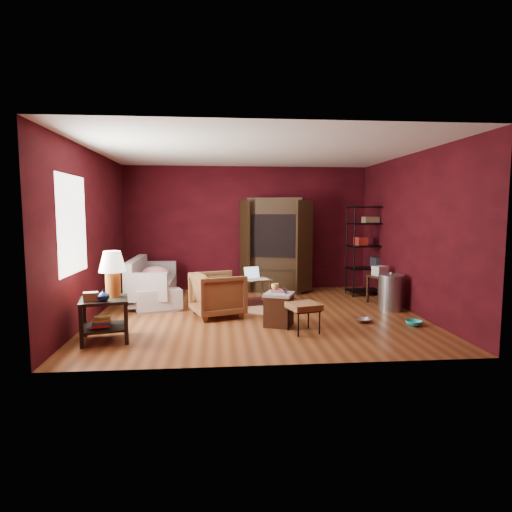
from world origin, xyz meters
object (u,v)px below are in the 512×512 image
(side_table, at_px, (109,287))
(armchair, at_px, (218,292))
(laptop_desk, at_px, (254,282))
(tv_armoire, at_px, (276,243))
(sofa, at_px, (151,282))
(wire_shelving, at_px, (370,247))
(hamper, at_px, (279,309))

(side_table, bearing_deg, armchair, 38.35)
(armchair, distance_m, laptop_desk, 1.14)
(armchair, bearing_deg, tv_armoire, -48.43)
(sofa, bearing_deg, laptop_desk, -117.17)
(armchair, xyz_separation_m, side_table, (-1.51, -1.19, 0.33))
(laptop_desk, xyz_separation_m, wire_shelving, (2.54, 0.69, 0.60))
(tv_armoire, bearing_deg, laptop_desk, -97.17)
(sofa, bearing_deg, side_table, 157.37)
(hamper, distance_m, wire_shelving, 3.34)
(tv_armoire, bearing_deg, wire_shelving, -1.22)
(sofa, distance_m, armchair, 1.79)
(hamper, height_order, laptop_desk, laptop_desk)
(hamper, height_order, wire_shelving, wire_shelving)
(armchair, height_order, side_table, side_table)
(side_table, relative_size, tv_armoire, 0.60)
(side_table, distance_m, wire_shelving, 5.52)
(sofa, distance_m, hamper, 2.98)
(laptop_desk, height_order, wire_shelving, wire_shelving)
(laptop_desk, distance_m, wire_shelving, 2.70)
(armchair, relative_size, hamper, 1.38)
(sofa, xyz_separation_m, tv_armoire, (2.62, 1.00, 0.69))
(armchair, distance_m, tv_armoire, 2.67)
(hamper, distance_m, tv_armoire, 3.07)
(sofa, xyz_separation_m, side_table, (-0.20, -2.42, 0.34))
(tv_armoire, bearing_deg, side_table, -112.33)
(wire_shelving, bearing_deg, sofa, 177.82)
(armchair, height_order, hamper, armchair)
(laptop_desk, bearing_deg, hamper, -100.53)
(armchair, height_order, tv_armoire, tv_armoire)
(side_table, distance_m, tv_armoire, 4.45)
(wire_shelving, bearing_deg, hamper, -141.63)
(hamper, bearing_deg, tv_armoire, 83.15)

